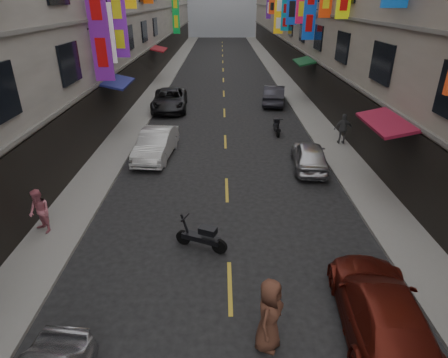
{
  "coord_description": "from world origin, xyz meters",
  "views": [
    {
      "loc": [
        -0.23,
        3.78,
        7.38
      ],
      "look_at": [
        -0.17,
        11.39,
        3.7
      ],
      "focal_mm": 30.0,
      "sensor_mm": 36.0,
      "label": 1
    }
  ],
  "objects_px": {
    "scooter_far_right": "(277,127)",
    "pedestrian_lfar": "(40,212)",
    "car_left_mid": "(156,144)",
    "pedestrian_rfar": "(343,129)",
    "scooter_crossing": "(202,237)",
    "car_right_near": "(381,310)",
    "car_right_far": "(274,95)",
    "car_right_mid": "(309,155)",
    "car_left_far": "(170,100)",
    "pedestrian_crossing": "(269,315)"
  },
  "relations": [
    {
      "from": "scooter_far_right",
      "to": "pedestrian_lfar",
      "type": "bearing_deg",
      "value": 48.54
    },
    {
      "from": "car_right_near",
      "to": "car_right_far",
      "type": "xyz_separation_m",
      "value": [
        0.26,
        22.01,
        0.04
      ]
    },
    {
      "from": "car_left_mid",
      "to": "car_right_near",
      "type": "height_order",
      "value": "car_left_mid"
    },
    {
      "from": "scooter_crossing",
      "to": "car_right_mid",
      "type": "relative_size",
      "value": 0.45
    },
    {
      "from": "scooter_far_right",
      "to": "pedestrian_lfar",
      "type": "height_order",
      "value": "pedestrian_lfar"
    },
    {
      "from": "scooter_crossing",
      "to": "pedestrian_crossing",
      "type": "xyz_separation_m",
      "value": [
        1.71,
        -3.8,
        0.5
      ]
    },
    {
      "from": "scooter_crossing",
      "to": "car_right_far",
      "type": "relative_size",
      "value": 0.39
    },
    {
      "from": "car_left_far",
      "to": "car_right_far",
      "type": "distance_m",
      "value": 7.99
    },
    {
      "from": "pedestrian_rfar",
      "to": "pedestrian_crossing",
      "type": "xyz_separation_m",
      "value": [
        -5.61,
        -13.33,
        -0.01
      ]
    },
    {
      "from": "scooter_crossing",
      "to": "car_right_mid",
      "type": "bearing_deg",
      "value": -13.68
    },
    {
      "from": "car_right_mid",
      "to": "pedestrian_crossing",
      "type": "bearing_deg",
      "value": 78.67
    },
    {
      "from": "car_right_mid",
      "to": "pedestrian_rfar",
      "type": "xyz_separation_m",
      "value": [
        2.48,
        3.09,
        0.31
      ]
    },
    {
      "from": "scooter_far_right",
      "to": "car_right_mid",
      "type": "height_order",
      "value": "car_right_mid"
    },
    {
      "from": "scooter_far_right",
      "to": "pedestrian_crossing",
      "type": "distance_m",
      "value": 15.53
    },
    {
      "from": "scooter_crossing",
      "to": "pedestrian_rfar",
      "type": "xyz_separation_m",
      "value": [
        7.32,
        9.53,
        0.52
      ]
    },
    {
      "from": "pedestrian_rfar",
      "to": "scooter_crossing",
      "type": "bearing_deg",
      "value": 54.92
    },
    {
      "from": "car_left_mid",
      "to": "pedestrian_lfar",
      "type": "distance_m",
      "value": 7.57
    },
    {
      "from": "car_left_mid",
      "to": "pedestrian_crossing",
      "type": "relative_size",
      "value": 2.29
    },
    {
      "from": "scooter_far_right",
      "to": "scooter_crossing",
      "type": "bearing_deg",
      "value": 71.07
    },
    {
      "from": "pedestrian_rfar",
      "to": "car_right_mid",
      "type": "bearing_deg",
      "value": 53.74
    },
    {
      "from": "scooter_far_right",
      "to": "pedestrian_crossing",
      "type": "relative_size",
      "value": 0.95
    },
    {
      "from": "scooter_crossing",
      "to": "car_left_far",
      "type": "height_order",
      "value": "car_left_far"
    },
    {
      "from": "car_right_near",
      "to": "car_left_far",
      "type": "bearing_deg",
      "value": -64.5
    },
    {
      "from": "car_right_near",
      "to": "pedestrian_lfar",
      "type": "relative_size",
      "value": 2.94
    },
    {
      "from": "pedestrian_rfar",
      "to": "car_right_near",
      "type": "bearing_deg",
      "value": 79.95
    },
    {
      "from": "scooter_crossing",
      "to": "car_right_far",
      "type": "distance_m",
      "value": 19.18
    },
    {
      "from": "pedestrian_lfar",
      "to": "pedestrian_rfar",
      "type": "distance_m",
      "value": 15.48
    },
    {
      "from": "pedestrian_rfar",
      "to": "pedestrian_crossing",
      "type": "distance_m",
      "value": 14.46
    },
    {
      "from": "scooter_crossing",
      "to": "scooter_far_right",
      "type": "xyz_separation_m",
      "value": [
        3.98,
        11.56,
        0.0
      ]
    },
    {
      "from": "car_left_far",
      "to": "pedestrian_lfar",
      "type": "height_order",
      "value": "pedestrian_lfar"
    },
    {
      "from": "pedestrian_lfar",
      "to": "car_right_far",
      "type": "bearing_deg",
      "value": 98.31
    },
    {
      "from": "car_left_mid",
      "to": "car_right_far",
      "type": "distance_m",
      "value": 13.02
    },
    {
      "from": "car_right_mid",
      "to": "pedestrian_crossing",
      "type": "xyz_separation_m",
      "value": [
        -3.13,
        -10.24,
        0.3
      ]
    },
    {
      "from": "scooter_crossing",
      "to": "scooter_far_right",
      "type": "height_order",
      "value": "same"
    },
    {
      "from": "car_right_far",
      "to": "pedestrian_rfar",
      "type": "relative_size",
      "value": 2.61
    },
    {
      "from": "scooter_crossing",
      "to": "car_right_near",
      "type": "bearing_deg",
      "value": -104.21
    },
    {
      "from": "pedestrian_rfar",
      "to": "car_left_far",
      "type": "bearing_deg",
      "value": -33.4
    },
    {
      "from": "car_right_near",
      "to": "pedestrian_rfar",
      "type": "height_order",
      "value": "pedestrian_rfar"
    },
    {
      "from": "scooter_far_right",
      "to": "car_right_mid",
      "type": "bearing_deg",
      "value": 99.6
    },
    {
      "from": "car_right_mid",
      "to": "scooter_crossing",
      "type": "bearing_deg",
      "value": 58.73
    },
    {
      "from": "scooter_crossing",
      "to": "car_right_near",
      "type": "relative_size",
      "value": 0.36
    },
    {
      "from": "pedestrian_lfar",
      "to": "pedestrian_crossing",
      "type": "relative_size",
      "value": 0.84
    },
    {
      "from": "car_right_mid",
      "to": "pedestrian_lfar",
      "type": "distance_m",
      "value": 11.75
    },
    {
      "from": "car_right_mid",
      "to": "car_left_mid",
      "type": "bearing_deg",
      "value": -5.16
    },
    {
      "from": "scooter_far_right",
      "to": "pedestrian_rfar",
      "type": "xyz_separation_m",
      "value": [
        3.34,
        -2.03,
        0.52
      ]
    },
    {
      "from": "car_right_near",
      "to": "pedestrian_crossing",
      "type": "relative_size",
      "value": 2.47
    },
    {
      "from": "car_left_far",
      "to": "car_left_mid",
      "type": "bearing_deg",
      "value": -90.49
    },
    {
      "from": "car_right_far",
      "to": "pedestrian_rfar",
      "type": "height_order",
      "value": "pedestrian_rfar"
    },
    {
      "from": "car_right_near",
      "to": "car_right_far",
      "type": "relative_size",
      "value": 1.07
    },
    {
      "from": "car_right_far",
      "to": "pedestrian_rfar",
      "type": "bearing_deg",
      "value": 115.24
    }
  ]
}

